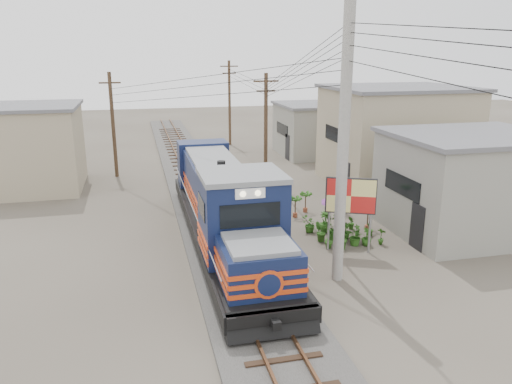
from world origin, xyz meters
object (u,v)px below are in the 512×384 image
object	(u,v)px
locomotive	(224,207)
billboard	(351,198)
market_umbrella	(342,198)
vendor	(344,200)

from	to	relation	value
locomotive	billboard	distance (m)	5.44
market_umbrella	vendor	size ratio (longest dim) A/B	1.38
locomotive	billboard	xyz separation A→B (m)	(5.01, -2.01, 0.64)
market_umbrella	vendor	xyz separation A→B (m)	(1.51, 3.18, -1.12)
locomotive	vendor	world-z (taller)	locomotive
locomotive	market_umbrella	distance (m)	5.34
billboard	vendor	bearing A→B (deg)	93.12
billboard	locomotive	bearing A→B (deg)	-177.86
billboard	market_umbrella	xyz separation A→B (m)	(0.32, 1.61, -0.49)
locomotive	billboard	bearing A→B (deg)	-21.91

